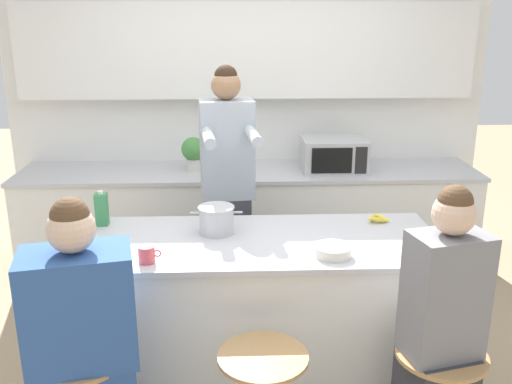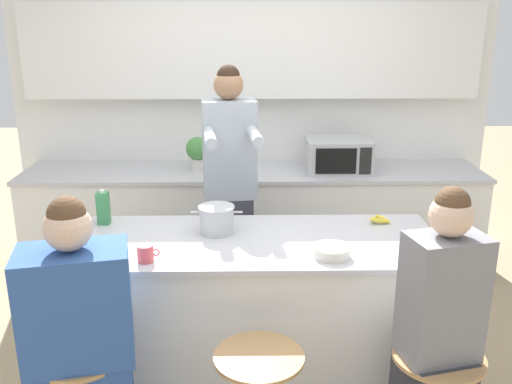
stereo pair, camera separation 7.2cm
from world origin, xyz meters
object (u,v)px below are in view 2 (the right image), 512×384
object	(u,v)px
person_seated_near	(436,351)
potted_plant	(198,151)
juice_carton	(103,208)
person_wrapped_blanket	(81,355)
person_cooking	(230,200)
cooking_pot	(217,219)
kitchen_island	(256,313)
fruit_bowl	(332,252)
microwave	(338,155)
coffee_cup_near	(145,253)
banana_bunch	(379,220)

from	to	relation	value
person_seated_near	potted_plant	distance (m)	2.58
juice_carton	person_seated_near	bearing A→B (deg)	-29.75
person_wrapped_blanket	juice_carton	xyz separation A→B (m)	(-0.11, 0.97, 0.36)
person_cooking	cooking_pot	distance (m)	0.62
person_seated_near	potted_plant	bearing A→B (deg)	105.12
person_cooking	kitchen_island	bearing A→B (deg)	-83.52
person_cooking	fruit_bowl	bearing A→B (deg)	-66.59
person_wrapped_blanket	fruit_bowl	size ratio (longest dim) A/B	7.36
person_wrapped_blanket	person_seated_near	bearing A→B (deg)	-11.91
person_seated_near	fruit_bowl	bearing A→B (deg)	117.78
kitchen_island	juice_carton	distance (m)	1.09
person_cooking	juice_carton	world-z (taller)	person_cooking
microwave	cooking_pot	bearing A→B (deg)	-123.05
kitchen_island	person_wrapped_blanket	xyz separation A→B (m)	(-0.79, -0.70, 0.20)
potted_plant	juice_carton	bearing A→B (deg)	-109.70
juice_carton	person_cooking	bearing A→B (deg)	32.12
coffee_cup_near	juice_carton	bearing A→B (deg)	121.77
banana_bunch	microwave	distance (m)	1.25
person_cooking	person_wrapped_blanket	bearing A→B (deg)	-119.89
kitchen_island	coffee_cup_near	xyz separation A→B (m)	(-0.56, -0.28, 0.50)
kitchen_island	banana_bunch	xyz separation A→B (m)	(0.73, 0.25, 0.48)
cooking_pot	microwave	distance (m)	1.65
banana_bunch	person_wrapped_blanket	bearing A→B (deg)	-148.06
banana_bunch	potted_plant	world-z (taller)	potted_plant
person_cooking	fruit_bowl	xyz separation A→B (m)	(0.54, -0.96, 0.04)
kitchen_island	fruit_bowl	world-z (taller)	fruit_bowl
person_seated_near	fruit_bowl	xyz separation A→B (m)	(-0.42, 0.47, 0.28)
cooking_pot	coffee_cup_near	distance (m)	0.51
person_seated_near	coffee_cup_near	distance (m)	1.45
person_cooking	juice_carton	bearing A→B (deg)	-154.04
kitchen_island	potted_plant	size ratio (longest dim) A/B	7.45
person_wrapped_blanket	potted_plant	world-z (taller)	person_wrapped_blanket
banana_bunch	microwave	world-z (taller)	microwave
person_wrapped_blanket	juice_carton	distance (m)	1.04
person_cooking	juice_carton	distance (m)	0.87
person_wrapped_blanket	cooking_pot	bearing A→B (deg)	43.10
person_cooking	banana_bunch	bearing A→B (deg)	-34.33
potted_plant	person_wrapped_blanket	bearing A→B (deg)	-98.87
banana_bunch	person_seated_near	bearing A→B (deg)	-86.00
coffee_cup_near	potted_plant	size ratio (longest dim) A/B	0.43
person_cooking	cooking_pot	size ratio (longest dim) A/B	6.15
person_cooking	person_wrapped_blanket	xyz separation A→B (m)	(-0.63, -1.43, -0.25)
kitchen_island	person_wrapped_blanket	bearing A→B (deg)	-138.42
kitchen_island	person_wrapped_blanket	world-z (taller)	person_wrapped_blanket
person_seated_near	coffee_cup_near	world-z (taller)	person_seated_near
microwave	potted_plant	distance (m)	1.12
person_seated_near	juice_carton	xyz separation A→B (m)	(-1.69, 0.97, 0.35)
person_wrapped_blanket	banana_bunch	bearing A→B (deg)	20.02
person_wrapped_blanket	fruit_bowl	distance (m)	1.29
cooking_pot	juice_carton	size ratio (longest dim) A/B	1.41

